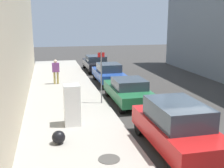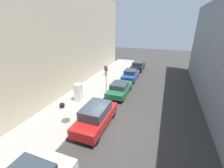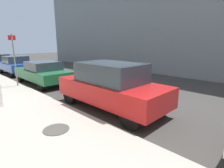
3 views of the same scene
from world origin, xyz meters
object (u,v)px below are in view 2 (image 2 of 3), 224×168
object	(u,v)px
parked_suv_red	(96,116)
parked_sedan_green	(120,88)
parked_sedan_dark	(138,66)
pedestrian_walking_far	(106,69)
parked_hatchback_blue	(131,75)
street_sign_post	(106,79)
trash_bag	(62,105)
discarded_refrigerator	(78,92)

from	to	relation	value
parked_suv_red	parked_sedan_green	bearing A→B (deg)	90.00
parked_sedan_dark	parked_suv_red	bearing A→B (deg)	-90.00
pedestrian_walking_far	parked_suv_red	world-z (taller)	pedestrian_walking_far
parked_suv_red	parked_sedan_dark	distance (m)	16.18
parked_hatchback_blue	street_sign_post	bearing A→B (deg)	-106.36
pedestrian_walking_far	parked_hatchback_blue	xyz separation A→B (m)	(3.69, 0.00, -0.39)
parked_sedan_green	pedestrian_walking_far	bearing A→B (deg)	126.24
street_sign_post	parked_suv_red	world-z (taller)	street_sign_post
parked_sedan_green	trash_bag	bearing A→B (deg)	-130.15
parked_sedan_dark	trash_bag	bearing A→B (deg)	-104.88
parked_suv_red	parked_hatchback_blue	distance (m)	10.94
parked_sedan_green	parked_sedan_dark	world-z (taller)	parked_sedan_green
parked_hatchback_blue	pedestrian_walking_far	bearing A→B (deg)	-179.96
pedestrian_walking_far	parked_hatchback_blue	world-z (taller)	pedestrian_walking_far
discarded_refrigerator	street_sign_post	distance (m)	3.41
discarded_refrigerator	parked_hatchback_blue	xyz separation A→B (m)	(3.32, 7.99, -0.27)
discarded_refrigerator	trash_bag	distance (m)	1.99
discarded_refrigerator	parked_hatchback_blue	world-z (taller)	discarded_refrigerator
discarded_refrigerator	street_sign_post	xyz separation A→B (m)	(1.80, 2.82, 0.68)
parked_suv_red	parked_sedan_dark	bearing A→B (deg)	90.00
discarded_refrigerator	pedestrian_walking_far	xyz separation A→B (m)	(-0.37, 7.99, 0.12)
parked_hatchback_blue	parked_sedan_green	bearing A→B (deg)	-90.00
pedestrian_walking_far	trash_bag	bearing A→B (deg)	125.47
trash_bag	street_sign_post	bearing A→B (deg)	61.72
discarded_refrigerator	street_sign_post	world-z (taller)	street_sign_post
discarded_refrigerator	parked_hatchback_blue	distance (m)	8.66
discarded_refrigerator	parked_sedan_dark	xyz separation A→B (m)	(3.32, 13.24, -0.30)
street_sign_post	parked_sedan_dark	distance (m)	10.58
parked_suv_red	trash_bag	bearing A→B (deg)	163.65
discarded_refrigerator	parked_suv_red	bearing A→B (deg)	-41.52
pedestrian_walking_far	parked_sedan_dark	size ratio (longest dim) A/B	0.39
parked_hatchback_blue	trash_bag	bearing A→B (deg)	-112.22
parked_suv_red	parked_sedan_dark	size ratio (longest dim) A/B	1.01
trash_bag	parked_hatchback_blue	distance (m)	10.55
discarded_refrigerator	street_sign_post	bearing A→B (deg)	57.34
parked_suv_red	street_sign_post	bearing A→B (deg)	104.78
parked_hatchback_blue	parked_sedan_dark	world-z (taller)	parked_hatchback_blue
discarded_refrigerator	pedestrian_walking_far	bearing A→B (deg)	92.62
parked_sedan_green	parked_hatchback_blue	xyz separation A→B (m)	(-0.00, 5.04, 0.03)
parked_suv_red	parked_hatchback_blue	xyz separation A→B (m)	(0.00, 10.94, -0.15)
trash_bag	parked_hatchback_blue	xyz separation A→B (m)	(3.99, 9.77, 0.36)
trash_bag	pedestrian_walking_far	bearing A→B (deg)	88.25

